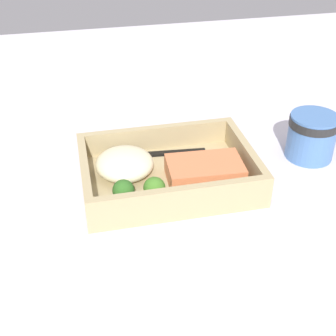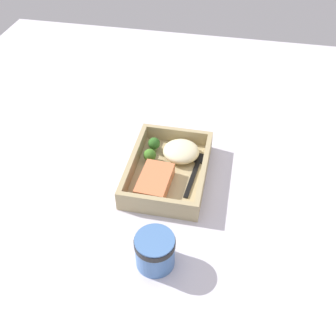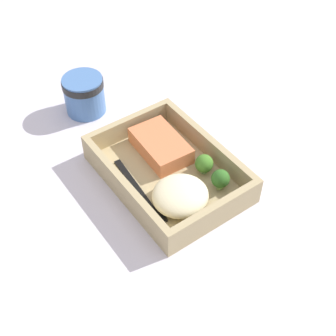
% 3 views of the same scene
% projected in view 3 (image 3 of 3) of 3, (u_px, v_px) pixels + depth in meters
% --- Properties ---
extents(ground_plane, '(1.60, 1.60, 0.02)m').
position_uv_depth(ground_plane, '(168.00, 183.00, 0.82)').
color(ground_plane, silver).
extents(takeout_tray, '(0.26, 0.19, 0.01)m').
position_uv_depth(takeout_tray, '(168.00, 176.00, 0.81)').
color(takeout_tray, tan).
rests_on(takeout_tray, ground_plane).
extents(tray_rim, '(0.26, 0.19, 0.04)m').
position_uv_depth(tray_rim, '(168.00, 166.00, 0.79)').
color(tray_rim, tan).
rests_on(tray_rim, takeout_tray).
extents(salmon_fillet, '(0.12, 0.08, 0.03)m').
position_uv_depth(salmon_fillet, '(161.00, 146.00, 0.83)').
color(salmon_fillet, '#D97648').
rests_on(salmon_fillet, takeout_tray).
extents(mashed_potatoes, '(0.09, 0.09, 0.04)m').
position_uv_depth(mashed_potatoes, '(180.00, 196.00, 0.75)').
color(mashed_potatoes, beige).
rests_on(mashed_potatoes, takeout_tray).
extents(broccoli_floret_1, '(0.03, 0.03, 0.04)m').
position_uv_depth(broccoli_floret_1, '(204.00, 164.00, 0.79)').
color(broccoli_floret_1, '#7EAA65').
rests_on(broccoli_floret_1, takeout_tray).
extents(broccoli_floret_2, '(0.03, 0.03, 0.04)m').
position_uv_depth(broccoli_floret_2, '(220.00, 179.00, 0.77)').
color(broccoli_floret_2, '#80AE5C').
rests_on(broccoli_floret_2, takeout_tray).
extents(fork, '(0.16, 0.03, 0.00)m').
position_uv_depth(fork, '(141.00, 195.00, 0.77)').
color(fork, black).
rests_on(fork, takeout_tray).
extents(paper_cup, '(0.08, 0.08, 0.08)m').
position_uv_depth(paper_cup, '(84.00, 93.00, 0.91)').
color(paper_cup, '#4872AF').
rests_on(paper_cup, ground_plane).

